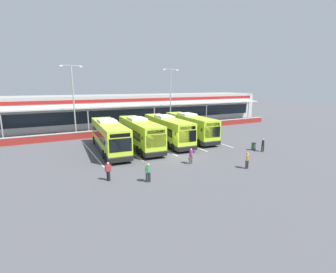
{
  "coord_description": "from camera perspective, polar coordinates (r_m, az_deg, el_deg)",
  "views": [
    {
      "loc": [
        -13.72,
        -24.01,
        7.89
      ],
      "look_at": [
        0.58,
        3.0,
        1.6
      ],
      "focal_mm": 26.44,
      "sensor_mm": 36.0,
      "label": 1
    }
  ],
  "objects": [
    {
      "name": "pedestrian_with_handbag",
      "position": [
        25.49,
        5.31,
        -4.44
      ],
      "size": [
        0.62,
        0.5,
        1.62
      ],
      "color": "slate",
      "rests_on": "ground"
    },
    {
      "name": "ground_plane",
      "position": [
        28.76,
        1.78,
        -4.3
      ],
      "size": [
        200.0,
        200.0,
        0.0
      ],
      "primitive_type": "plane",
      "color": "#4C4C51"
    },
    {
      "name": "coach_bus_right_centre",
      "position": [
        37.25,
        5.07,
        2.15
      ],
      "size": [
        3.62,
        12.3,
        3.78
      ],
      "color": "#B7DB2D",
      "rests_on": "ground"
    },
    {
      "name": "lamp_post_centre",
      "position": [
        47.1,
        0.57,
        9.68
      ],
      "size": [
        3.24,
        0.28,
        11.0
      ],
      "color": "#9E9EA3",
      "rests_on": "ground"
    },
    {
      "name": "bay_stripe_centre",
      "position": [
        35.83,
        2.87,
        -1.1
      ],
      "size": [
        0.14,
        13.0,
        0.01
      ],
      "primitive_type": "cube",
      "color": "silver",
      "rests_on": "ground"
    },
    {
      "name": "bay_stripe_mid_east",
      "position": [
        38.11,
        8.31,
        -0.44
      ],
      "size": [
        0.14,
        13.0,
        0.01
      ],
      "primitive_type": "cube",
      "color": "silver",
      "rests_on": "ground"
    },
    {
      "name": "lamp_post_west",
      "position": [
        41.03,
        -21.0,
        8.64
      ],
      "size": [
        3.24,
        0.28,
        11.0
      ],
      "color": "#9E9EA3",
      "rests_on": "ground"
    },
    {
      "name": "coach_bus_left_centre",
      "position": [
        32.23,
        -6.58,
        0.64
      ],
      "size": [
        3.62,
        12.3,
        3.78
      ],
      "color": "#B7DB2D",
      "rests_on": "ground"
    },
    {
      "name": "terminal_building",
      "position": [
        52.96,
        -12.83,
        6.06
      ],
      "size": [
        70.0,
        13.0,
        6.0
      ],
      "color": "#B7B7B2",
      "rests_on": "ground"
    },
    {
      "name": "pedestrian_approaching_bus",
      "position": [
        20.77,
        -4.59,
        -8.16
      ],
      "size": [
        0.53,
        0.33,
        1.62
      ],
      "color": "#33333D",
      "rests_on": "ground"
    },
    {
      "name": "coach_bus_leftmost",
      "position": [
        30.96,
        -13.39,
        -0.06
      ],
      "size": [
        3.62,
        12.3,
        3.78
      ],
      "color": "#B7DB2D",
      "rests_on": "ground"
    },
    {
      "name": "red_barrier_wall",
      "position": [
        41.53,
        -8.16,
        1.34
      ],
      "size": [
        60.0,
        0.4,
        1.1
      ],
      "color": "maroon",
      "rests_on": "ground"
    },
    {
      "name": "bay_stripe_west",
      "position": [
        32.46,
        -10.0,
        -2.61
      ],
      "size": [
        0.14,
        13.0,
        0.01
      ],
      "primitive_type": "cube",
      "color": "silver",
      "rests_on": "ground"
    },
    {
      "name": "bay_stripe_mid_west",
      "position": [
        33.93,
        -3.24,
        -1.83
      ],
      "size": [
        0.14,
        13.0,
        0.01
      ],
      "primitive_type": "cube",
      "color": "silver",
      "rests_on": "ground"
    },
    {
      "name": "coach_bus_centre",
      "position": [
        34.44,
        -0.2,
        1.42
      ],
      "size": [
        3.62,
        12.3,
        3.78
      ],
      "color": "#B7DB2D",
      "rests_on": "ground"
    },
    {
      "name": "pedestrian_near_bin",
      "position": [
        25.14,
        17.79,
        -5.15
      ],
      "size": [
        0.44,
        0.45,
        1.62
      ],
      "color": "#33333D",
      "rests_on": "ground"
    },
    {
      "name": "pedestrian_in_dark_coat",
      "position": [
        21.59,
        -13.63,
        -7.68
      ],
      "size": [
        0.53,
        0.38,
        1.62
      ],
      "color": "black",
      "rests_on": "ground"
    },
    {
      "name": "litter_bin",
      "position": [
        32.61,
        19.13,
        -2.18
      ],
      "size": [
        0.54,
        0.54,
        0.93
      ],
      "color": "#2D5133",
      "rests_on": "ground"
    },
    {
      "name": "pedestrian_child",
      "position": [
        32.14,
        21.05,
        -1.77
      ],
      "size": [
        0.52,
        0.35,
        1.62
      ],
      "color": "#4C4238",
      "rests_on": "ground"
    },
    {
      "name": "bay_stripe_far_west",
      "position": [
        31.48,
        -17.29,
        -3.42
      ],
      "size": [
        0.14,
        13.0,
        0.01
      ],
      "primitive_type": "cube",
      "color": "silver",
      "rests_on": "ground"
    }
  ]
}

